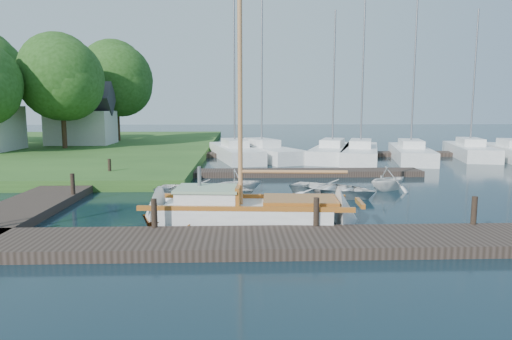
{
  "coord_description": "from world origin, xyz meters",
  "views": [
    {
      "loc": [
        -0.65,
        -17.39,
        3.59
      ],
      "look_at": [
        0.0,
        0.0,
        1.2
      ],
      "focal_mm": 32.0,
      "sensor_mm": 36.0,
      "label": 1
    }
  ],
  "objects_px": {
    "sailboat": "(253,215)",
    "marina_boat_0": "(235,151)",
    "mooring_post_3": "(474,210)",
    "tender_a": "(205,188)",
    "marina_boat_1": "(262,151)",
    "mooring_post_4": "(73,184)",
    "tender_d": "(389,177)",
    "marina_boat_4": "(411,152)",
    "tender_b": "(238,180)",
    "marina_boat_5": "(470,150)",
    "tree_3": "(61,78)",
    "marina_boat_2": "(332,151)",
    "mooring_post_5": "(110,167)",
    "tender_c": "(333,187)",
    "mooring_post_1": "(154,213)",
    "house_c": "(82,119)",
    "tree_7": "(116,79)",
    "dinghy": "(205,212)",
    "marina_boat_3": "(360,152)",
    "mooring_post_2": "(316,212)"
  },
  "relations": [
    {
      "from": "sailboat",
      "to": "marina_boat_5",
      "type": "height_order",
      "value": "marina_boat_5"
    },
    {
      "from": "mooring_post_2",
      "to": "marina_boat_3",
      "type": "bearing_deg",
      "value": 71.52
    },
    {
      "from": "dinghy",
      "to": "tree_3",
      "type": "bearing_deg",
      "value": 10.67
    },
    {
      "from": "tender_c",
      "to": "tree_3",
      "type": "height_order",
      "value": "tree_3"
    },
    {
      "from": "marina_boat_3",
      "to": "tree_3",
      "type": "relative_size",
      "value": 1.37
    },
    {
      "from": "mooring_post_5",
      "to": "tree_3",
      "type": "xyz_separation_m",
      "value": [
        -7.0,
        13.05,
        5.11
      ]
    },
    {
      "from": "mooring_post_1",
      "to": "marina_boat_3",
      "type": "bearing_deg",
      "value": 60.04
    },
    {
      "from": "mooring_post_3",
      "to": "tender_d",
      "type": "distance_m",
      "value": 7.06
    },
    {
      "from": "marina_boat_4",
      "to": "mooring_post_4",
      "type": "bearing_deg",
      "value": 139.71
    },
    {
      "from": "sailboat",
      "to": "marina_boat_1",
      "type": "distance_m",
      "value": 18.57
    },
    {
      "from": "tender_c",
      "to": "marina_boat_3",
      "type": "height_order",
      "value": "marina_boat_3"
    },
    {
      "from": "mooring_post_4",
      "to": "marina_boat_2",
      "type": "distance_m",
      "value": 19.25
    },
    {
      "from": "dinghy",
      "to": "mooring_post_2",
      "type": "bearing_deg",
      "value": -132.53
    },
    {
      "from": "dinghy",
      "to": "mooring_post_4",
      "type": "bearing_deg",
      "value": 36.87
    },
    {
      "from": "sailboat",
      "to": "tree_3",
      "type": "bearing_deg",
      "value": 126.67
    },
    {
      "from": "mooring_post_3",
      "to": "marina_boat_1",
      "type": "height_order",
      "value": "marina_boat_1"
    },
    {
      "from": "marina_boat_2",
      "to": "tree_3",
      "type": "relative_size",
      "value": 1.16
    },
    {
      "from": "mooring_post_5",
      "to": "tender_c",
      "type": "relative_size",
      "value": 0.22
    },
    {
      "from": "tender_a",
      "to": "marina_boat_0",
      "type": "distance_m",
      "value": 13.91
    },
    {
      "from": "sailboat",
      "to": "marina_boat_0",
      "type": "distance_m",
      "value": 18.19
    },
    {
      "from": "tender_a",
      "to": "tender_b",
      "type": "height_order",
      "value": "tender_b"
    },
    {
      "from": "marina_boat_2",
      "to": "marina_boat_5",
      "type": "relative_size",
      "value": 0.98
    },
    {
      "from": "mooring_post_1",
      "to": "marina_boat_5",
      "type": "bearing_deg",
      "value": 46.18
    },
    {
      "from": "tender_d",
      "to": "marina_boat_4",
      "type": "distance_m",
      "value": 12.4
    },
    {
      "from": "tender_b",
      "to": "mooring_post_1",
      "type": "bearing_deg",
      "value": 140.19
    },
    {
      "from": "mooring_post_3",
      "to": "marina_boat_5",
      "type": "height_order",
      "value": "marina_boat_5"
    },
    {
      "from": "tree_3",
      "to": "tree_7",
      "type": "distance_m",
      "value": 8.26
    },
    {
      "from": "marina_boat_0",
      "to": "sailboat",
      "type": "bearing_deg",
      "value": 169.96
    },
    {
      "from": "mooring_post_4",
      "to": "mooring_post_3",
      "type": "bearing_deg",
      "value": -21.04
    },
    {
      "from": "marina_boat_5",
      "to": "marina_boat_4",
      "type": "bearing_deg",
      "value": 121.2
    },
    {
      "from": "mooring_post_5",
      "to": "tender_a",
      "type": "xyz_separation_m",
      "value": [
        5.0,
        -4.52,
        -0.29
      ]
    },
    {
      "from": "marina_boat_2",
      "to": "tree_7",
      "type": "bearing_deg",
      "value": 75.63
    },
    {
      "from": "marina_boat_5",
      "to": "marina_boat_1",
      "type": "bearing_deg",
      "value": 104.5
    },
    {
      "from": "mooring_post_1",
      "to": "mooring_post_3",
      "type": "relative_size",
      "value": 1.0
    },
    {
      "from": "tender_b",
      "to": "marina_boat_5",
      "type": "bearing_deg",
      "value": -71.75
    },
    {
      "from": "house_c",
      "to": "dinghy",
      "type": "bearing_deg",
      "value": -64.35
    },
    {
      "from": "mooring_post_3",
      "to": "tender_a",
      "type": "height_order",
      "value": "mooring_post_3"
    },
    {
      "from": "mooring_post_3",
      "to": "marina_boat_5",
      "type": "bearing_deg",
      "value": 63.18
    },
    {
      "from": "sailboat",
      "to": "marina_boat_4",
      "type": "xyz_separation_m",
      "value": [
        11.35,
        17.13,
        0.22
      ]
    },
    {
      "from": "marina_boat_0",
      "to": "marina_boat_3",
      "type": "distance_m",
      "value": 8.69
    },
    {
      "from": "mooring_post_3",
      "to": "marina_boat_0",
      "type": "bearing_deg",
      "value": 109.74
    },
    {
      "from": "tender_c",
      "to": "mooring_post_1",
      "type": "bearing_deg",
      "value": 167.93
    },
    {
      "from": "marina_boat_5",
      "to": "marina_boat_2",
      "type": "bearing_deg",
      "value": 107.03
    },
    {
      "from": "marina_boat_2",
      "to": "tree_7",
      "type": "relative_size",
      "value": 1.08
    },
    {
      "from": "mooring_post_3",
      "to": "marina_boat_1",
      "type": "relative_size",
      "value": 0.07
    },
    {
      "from": "mooring_post_2",
      "to": "tender_b",
      "type": "bearing_deg",
      "value": 108.79
    },
    {
      "from": "mooring_post_5",
      "to": "marina_boat_1",
      "type": "bearing_deg",
      "value": 50.65
    },
    {
      "from": "mooring_post_5",
      "to": "marina_boat_2",
      "type": "distance_m",
      "value": 15.9
    },
    {
      "from": "house_c",
      "to": "mooring_post_5",
      "type": "bearing_deg",
      "value": -67.62
    },
    {
      "from": "marina_boat_1",
      "to": "tree_3",
      "type": "height_order",
      "value": "marina_boat_1"
    }
  ]
}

